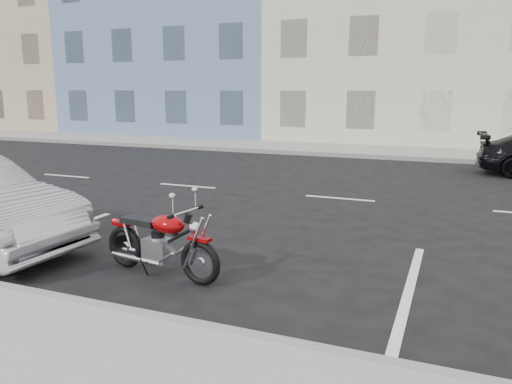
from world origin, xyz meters
TOP-DOWN VIEW (x-y plane):
  - ground at (0.00, 0.00)m, footprint 120.00×120.00m
  - sidewalk_far at (-5.00, 8.70)m, footprint 80.00×3.40m
  - curb_far at (-5.00, 7.00)m, footprint 80.00×0.12m
  - bldg_far_west at (-26.00, 16.30)m, footprint 12.00×12.00m
  - bldg_blue at (-14.00, 16.30)m, footprint 12.00×12.00m
  - bldg_cream at (-2.00, 16.30)m, footprint 12.00×12.00m
  - motorcycle at (-2.47, -5.78)m, footprint 1.90×0.65m

SIDE VIEW (x-z plane):
  - ground at x=0.00m, z-range 0.00..0.00m
  - sidewalk_far at x=-5.00m, z-range 0.00..0.15m
  - curb_far at x=-5.00m, z-range 0.00..0.16m
  - motorcycle at x=-2.47m, z-range -0.04..0.91m
  - bldg_cream at x=-2.00m, z-range 0.00..11.50m
  - bldg_far_west at x=-26.00m, z-range 0.00..12.00m
  - bldg_blue at x=-14.00m, z-range 0.00..13.00m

